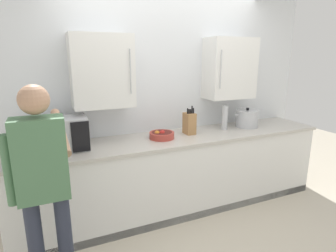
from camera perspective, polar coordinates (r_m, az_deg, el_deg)
back_wall_tiled at (r=3.39m, az=-0.32°, el=7.14°), size 3.95×0.44×2.62m
counter_unit at (r=3.34m, az=2.05°, el=-9.65°), size 3.65×0.68×0.91m
microwave_oven at (r=2.88m, az=-22.71°, el=-1.79°), size 0.60×0.77×0.32m
stock_pot at (r=3.74m, az=15.94°, el=1.51°), size 0.38×0.29×0.25m
fruit_bowl at (r=3.10m, az=-1.30°, el=-1.82°), size 0.28×0.28×0.10m
thermos_flask at (r=3.52m, az=11.57°, el=1.68°), size 0.08×0.08×0.30m
knife_block at (r=3.27m, az=4.42°, el=0.57°), size 0.11×0.15×0.34m
person_figure at (r=2.17m, az=-24.32°, el=-9.74°), size 0.44×0.59×1.63m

